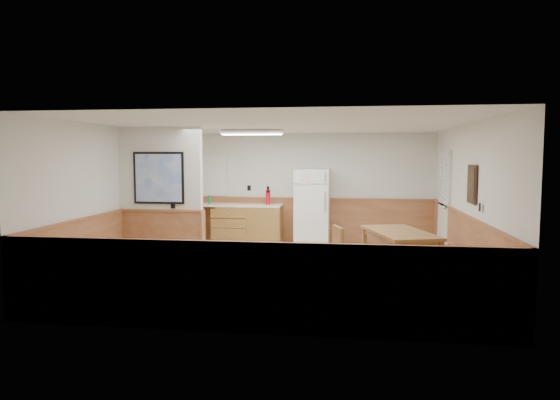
# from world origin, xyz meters

# --- Properties ---
(ground) EXTENTS (6.00, 6.00, 0.00)m
(ground) POSITION_xyz_m (0.00, 0.00, 0.00)
(ground) COLOR tan
(ground) RESTS_ON ground
(ceiling) EXTENTS (6.00, 6.00, 0.02)m
(ceiling) POSITION_xyz_m (0.00, 0.00, 2.50)
(ceiling) COLOR silver
(ceiling) RESTS_ON back_wall
(back_wall) EXTENTS (6.00, 0.02, 2.50)m
(back_wall) POSITION_xyz_m (0.00, 3.00, 1.25)
(back_wall) COLOR silver
(back_wall) RESTS_ON ground
(right_wall) EXTENTS (0.02, 6.00, 2.50)m
(right_wall) POSITION_xyz_m (3.00, 0.00, 1.25)
(right_wall) COLOR silver
(right_wall) RESTS_ON ground
(left_wall) EXTENTS (0.02, 6.00, 2.50)m
(left_wall) POSITION_xyz_m (-3.00, 0.00, 1.25)
(left_wall) COLOR silver
(left_wall) RESTS_ON ground
(wainscot_back) EXTENTS (6.00, 0.04, 1.00)m
(wainscot_back) POSITION_xyz_m (0.00, 2.98, 0.50)
(wainscot_back) COLOR #B26F47
(wainscot_back) RESTS_ON ground
(wainscot_right) EXTENTS (0.04, 6.00, 1.00)m
(wainscot_right) POSITION_xyz_m (2.98, 0.00, 0.50)
(wainscot_right) COLOR #B26F47
(wainscot_right) RESTS_ON ground
(wainscot_left) EXTENTS (0.04, 6.00, 1.00)m
(wainscot_left) POSITION_xyz_m (-2.98, 0.00, 0.50)
(wainscot_left) COLOR #B26F47
(wainscot_left) RESTS_ON ground
(partition_wall) EXTENTS (1.50, 0.20, 2.50)m
(partition_wall) POSITION_xyz_m (-2.25, 0.19, 1.23)
(partition_wall) COLOR silver
(partition_wall) RESTS_ON ground
(kitchen_counter) EXTENTS (2.20, 0.61, 1.00)m
(kitchen_counter) POSITION_xyz_m (-1.21, 2.68, 0.46)
(kitchen_counter) COLOR #A27239
(kitchen_counter) RESTS_ON ground
(exterior_door) EXTENTS (0.07, 1.02, 2.15)m
(exterior_door) POSITION_xyz_m (2.96, 1.90, 1.05)
(exterior_door) COLOR silver
(exterior_door) RESTS_ON ground
(kitchen_window) EXTENTS (0.80, 0.04, 1.00)m
(kitchen_window) POSITION_xyz_m (-2.10, 2.98, 1.55)
(kitchen_window) COLOR silver
(kitchen_window) RESTS_ON back_wall
(wall_painting) EXTENTS (0.04, 0.50, 0.60)m
(wall_painting) POSITION_xyz_m (2.97, -0.30, 1.55)
(wall_painting) COLOR #341F14
(wall_painting) RESTS_ON right_wall
(fluorescent_fixture) EXTENTS (1.20, 0.30, 0.09)m
(fluorescent_fixture) POSITION_xyz_m (-0.80, 1.30, 2.45)
(fluorescent_fixture) COLOR silver
(fluorescent_fixture) RESTS_ON ceiling
(refrigerator) EXTENTS (0.76, 0.72, 1.70)m
(refrigerator) POSITION_xyz_m (0.29, 2.63, 0.85)
(refrigerator) COLOR white
(refrigerator) RESTS_ON ground
(dining_table) EXTENTS (1.25, 1.81, 0.75)m
(dining_table) POSITION_xyz_m (1.92, 0.00, 0.66)
(dining_table) COLOR olive
(dining_table) RESTS_ON ground
(dining_bench) EXTENTS (0.64, 1.62, 0.45)m
(dining_bench) POSITION_xyz_m (2.69, 0.06, 0.34)
(dining_bench) COLOR olive
(dining_bench) RESTS_ON ground
(dining_chair) EXTENTS (0.76, 0.62, 0.85)m
(dining_chair) POSITION_xyz_m (1.02, -0.27, 0.49)
(dining_chair) COLOR olive
(dining_chair) RESTS_ON ground
(fire_extinguisher) EXTENTS (0.13, 0.13, 0.41)m
(fire_extinguisher) POSITION_xyz_m (-0.71, 2.68, 1.08)
(fire_extinguisher) COLOR red
(fire_extinguisher) RESTS_ON kitchen_counter
(soap_bottle) EXTENTS (0.08, 0.08, 0.19)m
(soap_bottle) POSITION_xyz_m (-2.06, 2.69, 1.00)
(soap_bottle) COLOR #167E37
(soap_bottle) RESTS_ON kitchen_counter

